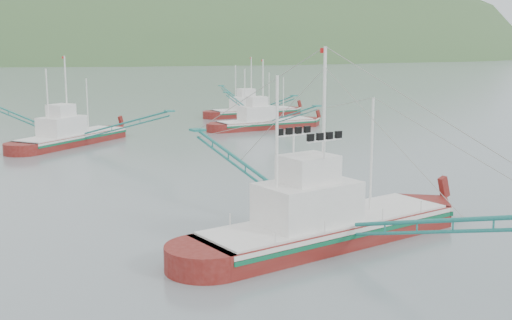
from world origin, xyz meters
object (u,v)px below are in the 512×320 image
bg_boat_far (70,125)px  bg_boat_extra (253,107)px  bg_boat_right (264,118)px  main_boat (326,214)px

bg_boat_far → bg_boat_extra: size_ratio=0.98×
bg_boat_far → bg_boat_extra: bearing=-9.3°
bg_boat_right → bg_boat_far: 24.53m
bg_boat_far → bg_boat_extra: (30.66, 13.19, -0.84)m
main_boat → bg_boat_extra: size_ratio=1.20×
main_boat → bg_boat_right: size_ratio=1.20×
main_boat → bg_boat_far: (-1.89, 41.33, 0.52)m
main_boat → bg_boat_far: bearing=88.9°
bg_boat_far → bg_boat_extra: 33.39m
main_boat → bg_boat_extra: bearing=58.5°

